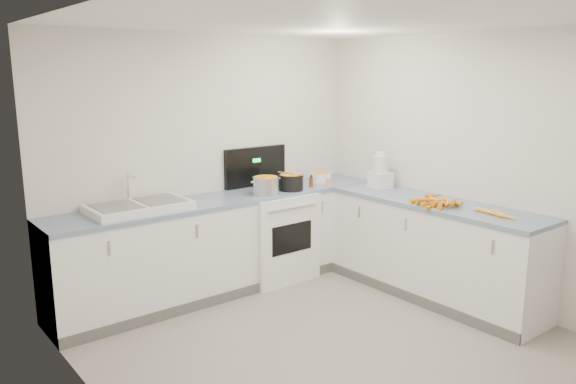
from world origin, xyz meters
TOP-DOWN VIEW (x-y plane):
  - floor at (0.00, 0.00)m, footprint 3.50×4.00m
  - ceiling at (0.00, 0.00)m, footprint 3.50×4.00m
  - wall_back at (0.00, 2.00)m, footprint 3.50×0.00m
  - wall_left at (-1.75, 0.00)m, footprint 0.00×4.00m
  - wall_right at (1.75, 0.00)m, footprint 0.00×4.00m
  - counter_back at (0.00, 1.70)m, footprint 3.50×0.62m
  - counter_right at (1.45, 0.30)m, footprint 0.62×2.20m
  - stove at (0.55, 1.69)m, footprint 0.76×0.65m
  - sink at (-0.90, 1.70)m, footprint 0.86×0.52m
  - steel_pot at (0.38, 1.55)m, footprint 0.29×0.29m
  - black_pot at (0.71, 1.56)m, footprint 0.34×0.34m
  - wooden_spoon at (0.71, 1.56)m, footprint 0.09×0.33m
  - mixing_bowl at (1.25, 1.70)m, footprint 0.29×0.29m
  - extract_bottle at (0.97, 1.55)m, footprint 0.04×0.04m
  - spice_jar at (1.15, 1.47)m, footprint 0.05×0.05m
  - food_processor at (1.53, 1.08)m, footprint 0.23×0.26m
  - carrot_pile at (1.31, 0.20)m, footprint 0.44×0.44m
  - peeled_carrots at (1.41, -0.36)m, footprint 0.15×0.43m
  - peelings at (-1.09, 1.70)m, footprint 0.22×0.25m

SIDE VIEW (x-z plane):
  - floor at x=0.00m, z-range 0.00..0.00m
  - counter_back at x=0.00m, z-range 0.00..0.94m
  - counter_right at x=1.45m, z-range 0.00..0.94m
  - stove at x=0.55m, z-range -0.21..1.15m
  - peeled_carrots at x=1.41m, z-range 0.94..0.98m
  - carrot_pile at x=1.31m, z-range 0.93..1.02m
  - sink at x=-0.90m, z-range 0.82..1.13m
  - spice_jar at x=1.15m, z-range 0.94..1.02m
  - extract_bottle at x=0.97m, z-range 0.94..1.04m
  - mixing_bowl at x=1.25m, z-range 0.94..1.04m
  - black_pot at x=0.71m, z-range 0.92..1.10m
  - peelings at x=-1.09m, z-range 1.01..1.02m
  - steel_pot at x=0.38m, z-range 0.92..1.12m
  - food_processor at x=1.53m, z-range 0.91..1.29m
  - wooden_spoon at x=0.71m, z-range 1.10..1.12m
  - wall_back at x=0.00m, z-range 0.00..2.50m
  - wall_left at x=-1.75m, z-range 0.00..2.50m
  - wall_right at x=1.75m, z-range 0.00..2.50m
  - ceiling at x=0.00m, z-range 2.50..2.50m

